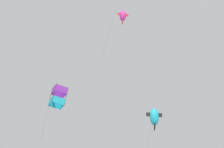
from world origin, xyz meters
TOP-DOWN VIEW (x-y plane):
  - kite_box_mid_left at (1.58, 2.47)m, footprint 2.81×2.51m
  - kite_fish_upper_right at (-7.77, -2.86)m, footprint 2.81×2.33m
  - kite_fish_far_centre at (-6.61, 2.81)m, footprint 3.38×2.93m

SIDE VIEW (x-z plane):
  - kite_fish_upper_right at x=-7.77m, z-range 23.82..32.36m
  - kite_box_mid_left at x=1.58m, z-range 26.68..33.35m
  - kite_fish_far_centre at x=-6.61m, z-range 36.77..44.25m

